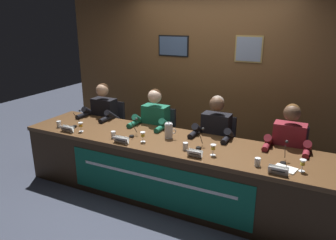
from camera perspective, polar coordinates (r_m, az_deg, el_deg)
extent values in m
plane|color=#383D4C|center=(4.24, 0.00, -13.01)|extent=(12.00, 12.00, 0.00)
cube|color=brown|center=(5.06, 7.40, 7.74)|extent=(5.07, 0.12, 2.60)
cube|color=black|center=(5.16, 0.97, 13.09)|extent=(0.52, 0.02, 0.33)
cube|color=slate|center=(5.15, 0.91, 13.08)|extent=(0.48, 0.01, 0.29)
cube|color=tan|center=(4.77, 14.23, 12.17)|extent=(0.39, 0.02, 0.38)
cube|color=#8C99AD|center=(4.76, 14.19, 12.16)|extent=(0.35, 0.01, 0.34)
cube|color=brown|center=(3.92, 0.00, -3.83)|extent=(3.87, 0.87, 0.05)
cube|color=#342112|center=(3.75, -2.88, -11.29)|extent=(3.81, 0.04, 0.70)
cube|color=#342112|center=(5.12, -19.28, -4.06)|extent=(0.08, 0.79, 0.70)
cube|color=#342112|center=(3.74, 27.60, -13.54)|extent=(0.08, 0.79, 0.70)
cube|color=#14664C|center=(3.72, -2.62, -11.54)|extent=(2.28, 0.01, 0.53)
cube|color=white|center=(3.67, -2.67, -10.32)|extent=(1.94, 0.00, 0.04)
cylinder|color=black|center=(5.27, -10.56, -6.68)|extent=(0.44, 0.44, 0.02)
cylinder|color=black|center=(5.19, -10.70, -4.45)|extent=(0.05, 0.05, 0.42)
cube|color=#232328|center=(5.11, -10.84, -2.11)|extent=(0.44, 0.44, 0.03)
cube|color=#232328|center=(5.18, -9.67, 1.00)|extent=(0.40, 0.05, 0.44)
cylinder|color=black|center=(5.00, -14.02, -5.53)|extent=(0.10, 0.10, 0.47)
cylinder|color=black|center=(4.88, -12.21, -5.99)|extent=(0.10, 0.10, 0.47)
cylinder|color=black|center=(5.00, -13.17, -1.92)|extent=(0.13, 0.34, 0.13)
cylinder|color=black|center=(4.88, -11.35, -2.28)|extent=(0.13, 0.34, 0.13)
cube|color=black|center=(4.99, -11.25, 1.08)|extent=(0.36, 0.20, 0.48)
sphere|color=tan|center=(4.88, -11.65, 5.24)|extent=(0.19, 0.19, 0.19)
sphere|color=#331E0F|center=(4.89, -11.56, 5.45)|extent=(0.17, 0.17, 0.17)
cylinder|color=black|center=(5.04, -13.85, 1.30)|extent=(0.09, 0.30, 0.25)
cylinder|color=black|center=(4.79, -9.98, 0.69)|extent=(0.09, 0.30, 0.25)
cylinder|color=black|center=(4.92, -15.03, 0.80)|extent=(0.07, 0.24, 0.07)
cylinder|color=black|center=(4.66, -11.13, 0.14)|extent=(0.07, 0.24, 0.07)
cube|color=white|center=(4.34, -17.68, -1.58)|extent=(0.20, 0.03, 0.08)
cube|color=white|center=(4.37, -17.37, -1.45)|extent=(0.20, 0.03, 0.08)
cube|color=black|center=(4.34, -17.70, -1.59)|extent=(0.14, 0.01, 0.01)
cylinder|color=white|center=(4.33, -15.23, -1.96)|extent=(0.06, 0.06, 0.00)
cylinder|color=white|center=(4.32, -15.26, -1.59)|extent=(0.01, 0.01, 0.05)
cone|color=white|center=(4.30, -15.32, -0.84)|extent=(0.06, 0.06, 0.06)
cylinder|color=orange|center=(4.30, -15.32, -0.92)|extent=(0.04, 0.04, 0.04)
cylinder|color=silver|center=(4.57, -18.89, -0.70)|extent=(0.06, 0.06, 0.08)
cylinder|color=silver|center=(4.58, -18.87, -0.90)|extent=(0.05, 0.05, 0.05)
cylinder|color=black|center=(4.52, -16.34, -1.09)|extent=(0.06, 0.06, 0.02)
cylinder|color=black|center=(4.54, -15.92, 0.33)|extent=(0.01, 0.13, 0.18)
sphere|color=#2D2D2D|center=(4.56, -15.49, 1.63)|extent=(0.03, 0.03, 0.03)
cylinder|color=black|center=(4.83, -1.94, -8.76)|extent=(0.44, 0.44, 0.02)
cylinder|color=black|center=(4.73, -1.96, -6.35)|extent=(0.05, 0.05, 0.42)
cube|color=#232328|center=(4.65, -1.99, -3.82)|extent=(0.44, 0.44, 0.03)
cube|color=#232328|center=(4.73, -0.88, -0.37)|extent=(0.40, 0.05, 0.44)
cylinder|color=black|center=(4.51, -5.23, -7.69)|extent=(0.10, 0.10, 0.47)
cylinder|color=black|center=(4.41, -2.99, -8.22)|extent=(0.10, 0.10, 0.47)
cylinder|color=black|center=(4.51, -4.33, -3.67)|extent=(0.13, 0.34, 0.13)
cylinder|color=black|center=(4.42, -2.09, -4.10)|extent=(0.13, 0.34, 0.13)
cube|color=#196047|center=(4.52, -2.22, -0.35)|extent=(0.36, 0.20, 0.48)
sphere|color=beige|center=(4.40, -2.40, 4.23)|extent=(0.19, 0.19, 0.19)
sphere|color=#331E0F|center=(4.41, -2.31, 4.46)|extent=(0.17, 0.17, 0.17)
cylinder|color=#196047|center=(4.53, -5.16, -0.09)|extent=(0.09, 0.30, 0.25)
cylinder|color=#196047|center=(4.34, -0.41, -0.85)|extent=(0.09, 0.30, 0.25)
cylinder|color=#196047|center=(4.40, -6.24, -0.69)|extent=(0.07, 0.24, 0.07)
cylinder|color=#196047|center=(4.20, -1.40, -1.50)|extent=(0.07, 0.24, 0.07)
cube|color=white|center=(3.81, -8.50, -3.62)|extent=(0.20, 0.03, 0.08)
cube|color=white|center=(3.84, -8.21, -3.46)|extent=(0.20, 0.03, 0.08)
cube|color=black|center=(3.81, -8.52, -3.64)|extent=(0.14, 0.01, 0.01)
cylinder|color=white|center=(3.85, -4.49, -3.87)|extent=(0.06, 0.06, 0.00)
cylinder|color=white|center=(3.84, -4.50, -3.46)|extent=(0.01, 0.01, 0.05)
cone|color=white|center=(3.82, -4.52, -2.62)|extent=(0.06, 0.06, 0.06)
cylinder|color=yellow|center=(3.82, -4.52, -2.71)|extent=(0.04, 0.04, 0.04)
cylinder|color=silver|center=(4.00, -9.73, -2.59)|extent=(0.06, 0.06, 0.08)
cylinder|color=silver|center=(4.01, -9.72, -2.81)|extent=(0.05, 0.05, 0.05)
cylinder|color=black|center=(4.01, -6.52, -2.90)|extent=(0.06, 0.06, 0.02)
cylinder|color=black|center=(4.02, -6.08, -1.28)|extent=(0.01, 0.13, 0.18)
sphere|color=#2D2D2D|center=(4.05, -5.65, 0.19)|extent=(0.03, 0.03, 0.03)
cylinder|color=black|center=(4.52, 8.25, -10.92)|extent=(0.44, 0.44, 0.02)
cylinder|color=black|center=(4.42, 8.38, -8.40)|extent=(0.05, 0.05, 0.42)
cube|color=#232328|center=(4.33, 8.51, -5.72)|extent=(0.44, 0.44, 0.03)
cube|color=#232328|center=(4.42, 9.46, -1.98)|extent=(0.40, 0.05, 0.44)
cylinder|color=black|center=(4.15, 5.50, -10.06)|extent=(0.10, 0.10, 0.47)
cylinder|color=black|center=(4.09, 8.15, -10.59)|extent=(0.10, 0.10, 0.47)
cylinder|color=black|center=(4.15, 6.37, -5.67)|extent=(0.13, 0.34, 0.13)
cylinder|color=black|center=(4.10, 9.00, -6.13)|extent=(0.13, 0.34, 0.13)
cube|color=black|center=(4.19, 8.57, -2.04)|extent=(0.36, 0.20, 0.48)
sphere|color=brown|center=(4.06, 8.72, 2.86)|extent=(0.19, 0.19, 0.19)
sphere|color=gray|center=(4.07, 8.80, 3.12)|extent=(0.17, 0.17, 0.17)
cylinder|color=black|center=(4.16, 5.40, -1.77)|extent=(0.09, 0.30, 0.25)
cylinder|color=black|center=(4.03, 10.97, -2.64)|extent=(0.09, 0.30, 0.25)
cylinder|color=black|center=(4.02, 4.57, -2.49)|extent=(0.07, 0.24, 0.07)
cylinder|color=black|center=(3.89, 10.32, -3.42)|extent=(0.07, 0.24, 0.07)
cube|color=white|center=(3.41, 4.70, -6.09)|extent=(0.16, 0.03, 0.08)
cube|color=white|center=(3.44, 4.91, -5.88)|extent=(0.16, 0.03, 0.08)
cube|color=black|center=(3.41, 4.68, -6.11)|extent=(0.11, 0.01, 0.01)
cylinder|color=white|center=(3.51, 8.00, -6.22)|extent=(0.06, 0.06, 0.00)
cylinder|color=white|center=(3.50, 8.03, -5.77)|extent=(0.01, 0.01, 0.05)
cone|color=white|center=(3.47, 8.07, -4.87)|extent=(0.06, 0.06, 0.06)
cylinder|color=yellow|center=(3.47, 8.06, -4.97)|extent=(0.04, 0.04, 0.04)
cylinder|color=silver|center=(3.60, 3.12, -4.69)|extent=(0.06, 0.06, 0.08)
cylinder|color=silver|center=(3.61, 3.12, -4.93)|extent=(0.05, 0.05, 0.05)
cylinder|color=black|center=(3.65, 5.47, -4.99)|extent=(0.06, 0.06, 0.02)
cylinder|color=black|center=(3.67, 5.87, -3.20)|extent=(0.01, 0.13, 0.18)
sphere|color=#2D2D2D|center=(3.69, 6.26, -1.58)|extent=(0.03, 0.03, 0.03)
cylinder|color=black|center=(4.38, 19.67, -12.92)|extent=(0.44, 0.44, 0.02)
cylinder|color=black|center=(4.27, 19.98, -10.35)|extent=(0.05, 0.05, 0.42)
cube|color=#232328|center=(4.17, 20.31, -7.61)|extent=(0.44, 0.44, 0.03)
cube|color=#232328|center=(4.27, 20.97, -3.68)|extent=(0.40, 0.05, 0.44)
cylinder|color=black|center=(3.97, 17.87, -12.31)|extent=(0.10, 0.10, 0.47)
cylinder|color=black|center=(3.95, 20.79, -12.76)|extent=(0.10, 0.10, 0.47)
cylinder|color=black|center=(3.97, 18.62, -7.70)|extent=(0.13, 0.34, 0.13)
cylinder|color=black|center=(3.96, 21.49, -8.12)|extent=(0.13, 0.34, 0.13)
cube|color=maroon|center=(4.03, 20.72, -3.85)|extent=(0.36, 0.20, 0.48)
sphere|color=brown|center=(3.89, 21.28, 1.19)|extent=(0.19, 0.19, 0.19)
sphere|color=#593819|center=(3.90, 21.33, 1.46)|extent=(0.17, 0.17, 0.17)
cylinder|color=maroon|center=(3.95, 17.56, -3.63)|extent=(0.09, 0.30, 0.25)
cylinder|color=maroon|center=(3.92, 23.62, -4.50)|extent=(0.09, 0.30, 0.25)
cylinder|color=maroon|center=(3.80, 17.16, -4.47)|extent=(0.07, 0.24, 0.07)
cylinder|color=maroon|center=(3.77, 23.46, -5.38)|extent=(0.07, 0.24, 0.07)
cube|color=white|center=(3.22, 19.04, -8.63)|extent=(0.19, 0.03, 0.08)
cube|color=white|center=(3.25, 19.12, -8.38)|extent=(0.19, 0.03, 0.08)
cube|color=black|center=(3.22, 19.03, -8.65)|extent=(0.13, 0.01, 0.01)
cylinder|color=white|center=(3.39, 22.74, -8.42)|extent=(0.06, 0.06, 0.00)
cylinder|color=white|center=(3.38, 22.80, -7.97)|extent=(0.01, 0.01, 0.05)
cone|color=white|center=(3.35, 22.92, -7.04)|extent=(0.06, 0.06, 0.06)
cylinder|color=yellow|center=(3.35, 22.91, -7.15)|extent=(0.04, 0.04, 0.04)
cylinder|color=silver|center=(3.35, 15.69, -7.22)|extent=(0.06, 0.06, 0.08)
cylinder|color=silver|center=(3.35, 15.66, -7.48)|extent=(0.05, 0.05, 0.05)
cylinder|color=black|center=(3.47, 19.86, -7.26)|extent=(0.06, 0.06, 0.02)
cylinder|color=black|center=(3.49, 20.17, -5.37)|extent=(0.01, 0.13, 0.18)
sphere|color=#2D2D2D|center=(3.52, 20.45, -3.64)|extent=(0.03, 0.03, 0.03)
cylinder|color=silver|center=(3.93, 0.12, -1.99)|extent=(0.10, 0.10, 0.18)
cylinder|color=silver|center=(3.89, 0.12, -0.66)|extent=(0.09, 0.08, 0.01)
sphere|color=silver|center=(3.89, 0.12, -0.46)|extent=(0.02, 0.02, 0.02)
torus|color=silver|center=(3.89, 1.02, -2.01)|extent=(0.07, 0.01, 0.07)
cube|color=white|center=(3.37, 20.17, -8.17)|extent=(0.24, 0.20, 0.01)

